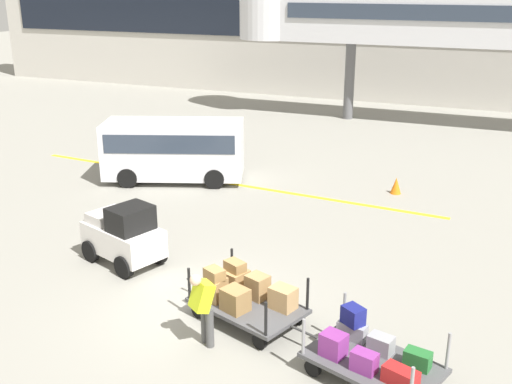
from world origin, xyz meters
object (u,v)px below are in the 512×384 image
Objects in this scene: shuttle_van at (174,146)px; baggage_cart_middle at (371,355)px; safety_cone_near at (396,186)px; baggage_cart_lead at (244,295)px; baggage_tug at (124,235)px; baggage_handler at (203,306)px.

baggage_cart_middle is at bearing -44.16° from shuttle_van.
baggage_cart_middle is 5.59× the size of safety_cone_near.
baggage_cart_lead reaches higher than baggage_cart_middle.
baggage_tug is 0.76× the size of baggage_cart_lead.
baggage_tug is 1.50× the size of baggage_handler.
baggage_cart_middle reaches higher than safety_cone_near.
shuttle_van is at bearing -168.26° from safety_cone_near.
baggage_tug is at bearing 144.49° from baggage_handler.
shuttle_van reaches higher than baggage_cart_middle.
baggage_cart_lead is 1.00× the size of baggage_cart_middle.
baggage_cart_lead is at bearing -18.53° from baggage_tug.
baggage_tug is 0.45× the size of shuttle_van.
shuttle_van is (-2.20, 6.34, 0.48)m from baggage_tug.
baggage_tug is 0.76× the size of baggage_cart_middle.
baggage_tug reaches higher than baggage_cart_middle.
baggage_cart_lead is 3.06m from baggage_cart_middle.
shuttle_van is at bearing 135.84° from baggage_cart_middle.
baggage_tug reaches higher than baggage_handler.
baggage_handler is at bearing -35.51° from baggage_tug.
baggage_tug reaches higher than safety_cone_near.
baggage_cart_lead is 1.97× the size of baggage_handler.
baggage_cart_middle is (2.88, -1.03, -0.06)m from baggage_cart_lead.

